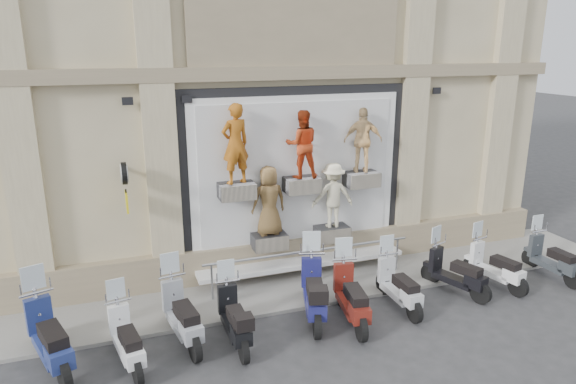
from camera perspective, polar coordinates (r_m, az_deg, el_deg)
name	(u,v)px	position (r m, az deg, el deg)	size (l,w,h in m)	color
ground	(347,329)	(10.63, 6.61, -14.92)	(90.00, 90.00, 0.00)	#303032
sidewalk	(308,283)	(12.29, 2.27, -10.08)	(16.00, 2.20, 0.08)	gray
building	(248,25)	(15.70, -4.44, 17.99)	(14.00, 8.60, 12.00)	beige
shop_vitrine	(300,181)	(12.06, 1.39, 1.23)	(5.60, 0.83, 4.30)	black
guard_rail	(310,268)	(12.03, 2.47, -8.46)	(5.06, 0.10, 0.93)	#9EA0A5
clock_sign_bracket	(125,180)	(10.93, -17.68, 1.26)	(0.10, 0.80, 1.02)	black
scooter_a	(48,325)	(9.91, -25.16, -13.24)	(0.61, 2.10, 1.71)	navy
scooter_b	(126,329)	(9.61, -17.59, -14.32)	(0.51, 1.75, 1.42)	white
scooter_c	(181,304)	(10.00, -11.77, -12.08)	(0.57, 1.95, 1.59)	#8F929B
scooter_d	(234,308)	(9.83, -6.02, -12.73)	(0.53, 1.80, 1.46)	black
scooter_e	(314,281)	(10.57, 2.91, -9.87)	(0.60, 2.05, 1.66)	navy
scooter_f	(352,286)	(10.53, 7.07, -10.33)	(0.57, 1.96, 1.59)	#5F1710
scooter_g	(399,277)	(11.26, 12.26, -9.17)	(0.52, 1.78, 1.44)	#B1B4B9
scooter_h	(456,263)	(12.23, 18.21, -7.55)	(0.52, 1.78, 1.45)	black
scooter_i	(496,258)	(12.89, 22.12, -6.77)	(0.51, 1.75, 1.42)	white
scooter_j	(554,250)	(13.93, 27.42, -5.75)	(0.51, 1.75, 1.42)	#2B3035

